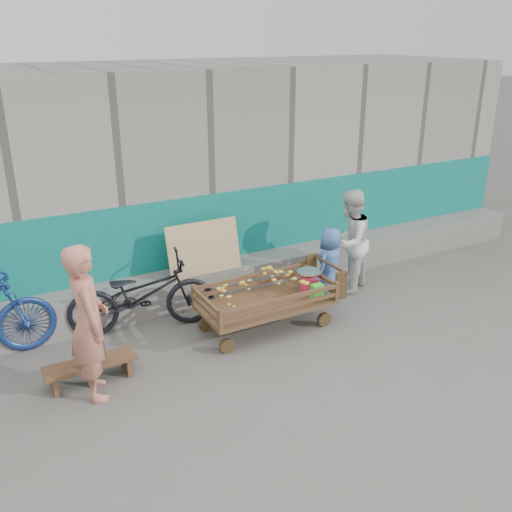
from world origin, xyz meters
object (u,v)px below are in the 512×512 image
bench (91,367)px  bicycle_dark (142,295)px  child (330,265)px  banana_cart (263,291)px  vendor_man (89,322)px  woman (349,242)px

bench → bicycle_dark: (0.85, 0.84, 0.29)m
child → bicycle_dark: bearing=-34.9°
banana_cart → bench: (-2.14, -0.13, -0.34)m
child → banana_cart: bearing=-11.5°
banana_cart → bicycle_dark: (-1.30, 0.71, -0.04)m
banana_cart → bench: 2.17m
banana_cart → vendor_man: vendor_man is taller
woman → child: size_ratio=1.41×
child → bicycle_dark: size_ratio=0.58×
banana_cart → woman: size_ratio=1.21×
vendor_man → woman: (3.76, 0.78, -0.08)m
bicycle_dark → woman: bearing=-84.3°
vendor_man → bicycle_dark: size_ratio=0.91×
banana_cart → woman: 1.68m
woman → child: woman is taller
woman → bicycle_dark: 2.93m
child → woman: bearing=173.0°
woman → child: 0.49m
banana_cart → vendor_man: size_ratio=1.09×
banana_cart → bicycle_dark: size_ratio=0.99×
woman → bicycle_dark: (-2.90, 0.28, -0.27)m
bench → vendor_man: vendor_man is taller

